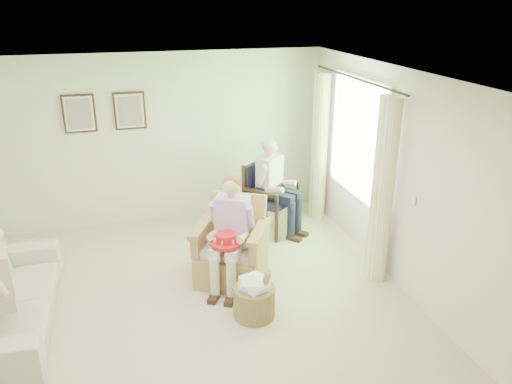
# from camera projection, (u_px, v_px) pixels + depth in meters

# --- Properties ---
(floor) EXTENTS (5.50, 5.50, 0.00)m
(floor) POSITION_uv_depth(u_px,v_px,m) (196.00, 315.00, 5.59)
(floor) COLOR beige
(floor) RESTS_ON ground
(back_wall) EXTENTS (5.00, 0.04, 2.60)m
(back_wall) POSITION_uv_depth(u_px,v_px,m) (163.00, 140.00, 7.58)
(back_wall) COLOR silver
(back_wall) RESTS_ON ground
(right_wall) EXTENTS (0.04, 5.50, 2.60)m
(right_wall) POSITION_uv_depth(u_px,v_px,m) (406.00, 186.00, 5.75)
(right_wall) COLOR silver
(right_wall) RESTS_ON ground
(ceiling) EXTENTS (5.00, 5.50, 0.02)m
(ceiling) POSITION_uv_depth(u_px,v_px,m) (184.00, 81.00, 4.64)
(ceiling) COLOR white
(ceiling) RESTS_ON back_wall
(window) EXTENTS (0.13, 2.50, 1.63)m
(window) POSITION_uv_depth(u_px,v_px,m) (358.00, 136.00, 6.71)
(window) COLOR #2D6B23
(window) RESTS_ON right_wall
(curtain_left) EXTENTS (0.34, 0.34, 2.30)m
(curtain_left) POSITION_uv_depth(u_px,v_px,m) (382.00, 192.00, 5.96)
(curtain_left) COLOR #FAF5C3
(curtain_left) RESTS_ON ground
(curtain_right) EXTENTS (0.34, 0.34, 2.30)m
(curtain_right) POSITION_uv_depth(u_px,v_px,m) (319.00, 148.00, 7.71)
(curtain_right) COLOR #FAF5C3
(curtain_right) RESTS_ON ground
(framed_print_left) EXTENTS (0.45, 0.05, 0.55)m
(framed_print_left) POSITION_uv_depth(u_px,v_px,m) (79.00, 114.00, 7.08)
(framed_print_left) COLOR #382114
(framed_print_left) RESTS_ON back_wall
(framed_print_right) EXTENTS (0.45, 0.05, 0.55)m
(framed_print_right) POSITION_uv_depth(u_px,v_px,m) (130.00, 111.00, 7.25)
(framed_print_right) COLOR #382114
(framed_print_right) RESTS_ON back_wall
(wicker_armchair) EXTENTS (0.81, 0.80, 1.04)m
(wicker_armchair) POSITION_uv_depth(u_px,v_px,m) (231.00, 255.00, 6.22)
(wicker_armchair) COLOR tan
(wicker_armchair) RESTS_ON ground
(wood_armchair) EXTENTS (0.67, 0.63, 1.03)m
(wood_armchair) POSITION_uv_depth(u_px,v_px,m) (269.00, 193.00, 7.52)
(wood_armchair) COLOR black
(wood_armchair) RESTS_ON ground
(sofa) EXTENTS (2.22, 0.87, 0.65)m
(sofa) POSITION_uv_depth(u_px,v_px,m) (8.00, 299.00, 5.32)
(sofa) COLOR beige
(sofa) RESTS_ON ground
(person_wicker) EXTENTS (0.40, 0.62, 1.35)m
(person_wicker) POSITION_uv_depth(u_px,v_px,m) (233.00, 226.00, 5.93)
(person_wicker) COLOR beige
(person_wicker) RESTS_ON ground
(person_dark) EXTENTS (0.40, 0.62, 1.40)m
(person_dark) POSITION_uv_depth(u_px,v_px,m) (273.00, 181.00, 7.27)
(person_dark) COLOR #181B34
(person_dark) RESTS_ON ground
(red_hat) EXTENTS (0.36, 0.36, 0.14)m
(red_hat) POSITION_uv_depth(u_px,v_px,m) (226.00, 241.00, 5.78)
(red_hat) COLOR red
(red_hat) RESTS_ON person_wicker
(hatbox) EXTENTS (0.61, 0.61, 0.68)m
(hatbox) POSITION_uv_depth(u_px,v_px,m) (255.00, 295.00, 5.49)
(hatbox) COLOR tan
(hatbox) RESTS_ON ground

